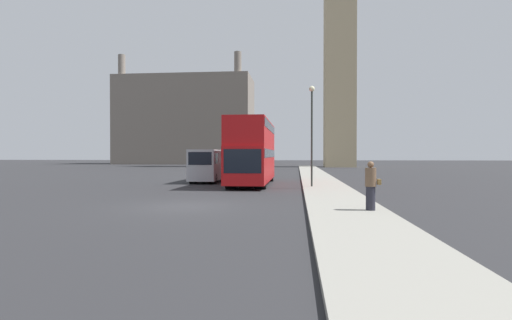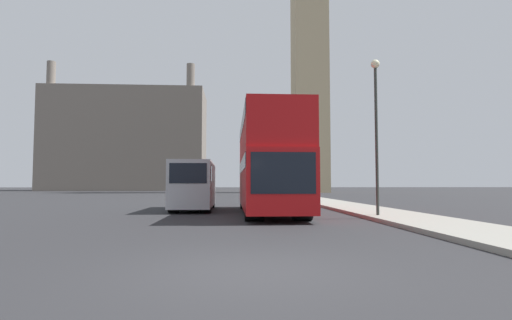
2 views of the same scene
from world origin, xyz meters
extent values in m
plane|color=#28282B|center=(0.00, 0.00, 0.00)|extent=(300.00, 300.00, 0.00)
cube|color=gray|center=(6.47, 0.00, 0.07)|extent=(2.93, 120.00, 0.15)
cube|color=tan|center=(12.23, 56.57, 19.63)|extent=(5.34, 5.34, 39.26)
cube|color=slate|center=(-22.27, 78.84, 10.43)|extent=(32.08, 13.69, 20.86)
cylinder|color=slate|center=(-35.91, 73.02, 23.15)|extent=(1.64, 1.64, 4.59)
cylinder|color=slate|center=(-8.64, 73.02, 23.15)|extent=(1.64, 1.64, 4.59)
cube|color=#B71114|center=(1.44, 12.35, 1.49)|extent=(2.54, 10.79, 2.38)
cube|color=#B71114|center=(1.44, 12.35, 3.60)|extent=(2.54, 10.58, 1.84)
cube|color=black|center=(1.44, 12.35, 2.26)|extent=(2.58, 10.36, 0.55)
cube|color=black|center=(1.44, 12.35, 4.15)|extent=(2.58, 10.15, 0.55)
cube|color=black|center=(1.44, 6.94, 1.78)|extent=(2.24, 0.03, 1.43)
cylinder|color=black|center=(0.53, 8.58, 0.55)|extent=(0.71, 1.09, 1.09)
cylinder|color=black|center=(2.36, 8.58, 0.55)|extent=(0.71, 1.09, 1.09)
cylinder|color=black|center=(0.53, 16.13, 0.55)|extent=(0.71, 1.09, 1.09)
cylinder|color=black|center=(2.36, 16.13, 0.55)|extent=(0.71, 1.09, 1.09)
cube|color=#B2B7BC|center=(-2.32, 14.92, 1.38)|extent=(2.02, 5.97, 2.34)
cube|color=black|center=(-2.32, 11.92, 1.89)|extent=(1.72, 0.02, 0.93)
cube|color=black|center=(-2.32, 12.98, 1.89)|extent=(2.05, 1.07, 0.75)
cylinder|color=black|center=(-3.08, 12.89, 0.38)|extent=(0.50, 0.76, 0.76)
cylinder|color=black|center=(-1.57, 12.89, 0.38)|extent=(0.50, 0.76, 0.76)
cylinder|color=black|center=(-3.08, 16.94, 0.38)|extent=(0.50, 0.76, 0.76)
cylinder|color=black|center=(-1.57, 16.94, 0.38)|extent=(0.50, 0.76, 0.76)
cylinder|color=#23232D|center=(7.26, -1.55, 0.58)|extent=(0.33, 0.33, 0.85)
cylinder|color=brown|center=(7.26, -1.55, 1.34)|extent=(0.39, 0.39, 0.68)
sphere|color=brown|center=(7.26, -1.55, 1.79)|extent=(0.23, 0.23, 0.23)
cube|color=olive|center=(7.55, -1.55, 1.17)|extent=(0.12, 0.24, 0.20)
cylinder|color=#2D332D|center=(5.56, 9.26, 3.15)|extent=(0.12, 0.12, 6.00)
sphere|color=beige|center=(5.56, 9.26, 6.33)|extent=(0.36, 0.36, 0.36)
camera|label=1|loc=(4.61, -16.21, 2.13)|focal=28.00mm
camera|label=2|loc=(-0.31, -6.55, 1.41)|focal=28.00mm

